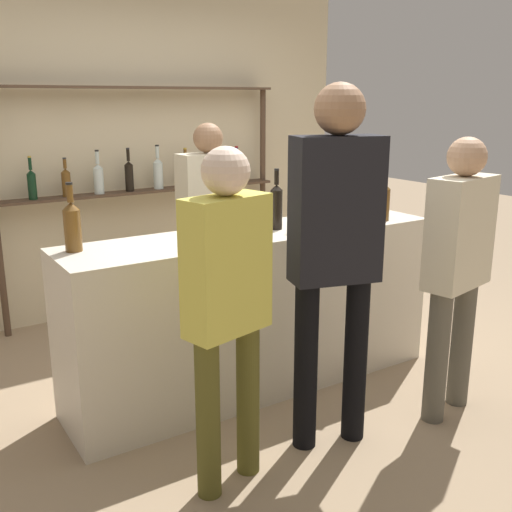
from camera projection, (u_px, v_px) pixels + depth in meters
ground_plane at (256, 384)px, 3.80m from camera, size 16.00×16.00×0.00m
bar_counter at (256, 310)px, 3.67m from camera, size 2.35×0.56×0.99m
back_wall at (134, 142)px, 4.97m from camera, size 3.95×0.12×2.80m
back_shelf at (145, 166)px, 4.87m from camera, size 2.38×0.18×1.85m
counter_bottle_0 at (276, 205)px, 3.59m from camera, size 0.07×0.07×0.36m
counter_bottle_1 at (384, 200)px, 3.84m from camera, size 0.08×0.08×0.35m
counter_bottle_2 at (381, 199)px, 3.95m from camera, size 0.08×0.08×0.32m
counter_bottle_3 at (72, 225)px, 3.07m from camera, size 0.09×0.09×0.36m
counter_bottle_4 at (305, 205)px, 3.65m from camera, size 0.07×0.07×0.34m
wine_glass at (233, 215)px, 3.38m from camera, size 0.09×0.09×0.17m
ice_bucket at (336, 201)px, 3.94m from camera, size 0.19×0.19×0.21m
customer_right at (458, 259)px, 3.25m from camera, size 0.47×0.28×1.57m
server_behind_counter at (210, 217)px, 4.31m from camera, size 0.45×0.21×1.59m
customer_center at (335, 240)px, 2.90m from camera, size 0.47×0.30×1.83m
customer_left at (227, 295)px, 2.60m from camera, size 0.42×0.26×1.57m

